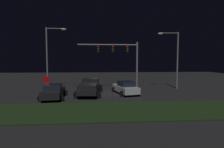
{
  "coord_description": "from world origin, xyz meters",
  "views": [
    {
      "loc": [
        -0.17,
        -21.32,
        3.83
      ],
      "look_at": [
        1.42,
        0.02,
        2.29
      ],
      "focal_mm": 28.08,
      "sensor_mm": 36.0,
      "label": 1
    }
  ],
  "objects_px": {
    "pickup_truck": "(90,86)",
    "street_lamp_left": "(51,51)",
    "car_sedan": "(125,88)",
    "street_lamp_right": "(173,53)",
    "car_sedan_far": "(54,91)",
    "stop_sign": "(46,82)",
    "traffic_signal_gantry": "(120,54)"
  },
  "relations": [
    {
      "from": "traffic_signal_gantry",
      "to": "stop_sign",
      "type": "height_order",
      "value": "traffic_signal_gantry"
    },
    {
      "from": "stop_sign",
      "to": "pickup_truck",
      "type": "bearing_deg",
      "value": 5.75
    },
    {
      "from": "traffic_signal_gantry",
      "to": "street_lamp_right",
      "type": "distance_m",
      "value": 7.46
    },
    {
      "from": "street_lamp_left",
      "to": "stop_sign",
      "type": "distance_m",
      "value": 6.21
    },
    {
      "from": "street_lamp_right",
      "to": "car_sedan",
      "type": "bearing_deg",
      "value": -154.38
    },
    {
      "from": "street_lamp_right",
      "to": "street_lamp_left",
      "type": "bearing_deg",
      "value": 177.35
    },
    {
      "from": "street_lamp_right",
      "to": "traffic_signal_gantry",
      "type": "bearing_deg",
      "value": 177.16
    },
    {
      "from": "car_sedan",
      "to": "street_lamp_right",
      "type": "xyz_separation_m",
      "value": [
        7.2,
        3.45,
        4.27
      ]
    },
    {
      "from": "traffic_signal_gantry",
      "to": "street_lamp_left",
      "type": "bearing_deg",
      "value": 177.5
    },
    {
      "from": "pickup_truck",
      "to": "stop_sign",
      "type": "distance_m",
      "value": 4.76
    },
    {
      "from": "car_sedan",
      "to": "street_lamp_left",
      "type": "height_order",
      "value": "street_lamp_left"
    },
    {
      "from": "car_sedan_far",
      "to": "traffic_signal_gantry",
      "type": "bearing_deg",
      "value": -56.4
    },
    {
      "from": "traffic_signal_gantry",
      "to": "street_lamp_right",
      "type": "bearing_deg",
      "value": -2.84
    },
    {
      "from": "car_sedan",
      "to": "car_sedan_far",
      "type": "distance_m",
      "value": 8.05
    },
    {
      "from": "car_sedan",
      "to": "traffic_signal_gantry",
      "type": "relative_size",
      "value": 0.56
    },
    {
      "from": "stop_sign",
      "to": "traffic_signal_gantry",
      "type": "bearing_deg",
      "value": 27.52
    },
    {
      "from": "car_sedan_far",
      "to": "street_lamp_left",
      "type": "distance_m",
      "value": 7.92
    },
    {
      "from": "street_lamp_right",
      "to": "stop_sign",
      "type": "relative_size",
      "value": 3.53
    },
    {
      "from": "street_lamp_left",
      "to": "street_lamp_right",
      "type": "relative_size",
      "value": 1.07
    },
    {
      "from": "pickup_truck",
      "to": "street_lamp_left",
      "type": "height_order",
      "value": "street_lamp_left"
    },
    {
      "from": "street_lamp_left",
      "to": "street_lamp_right",
      "type": "distance_m",
      "value": 16.85
    },
    {
      "from": "car_sedan",
      "to": "street_lamp_right",
      "type": "relative_size",
      "value": 0.6
    },
    {
      "from": "pickup_truck",
      "to": "car_sedan_far",
      "type": "height_order",
      "value": "pickup_truck"
    },
    {
      "from": "traffic_signal_gantry",
      "to": "stop_sign",
      "type": "distance_m",
      "value": 10.3
    },
    {
      "from": "pickup_truck",
      "to": "car_sedan",
      "type": "distance_m",
      "value": 4.2
    },
    {
      "from": "car_sedan",
      "to": "car_sedan_far",
      "type": "bearing_deg",
      "value": 91.46
    },
    {
      "from": "stop_sign",
      "to": "street_lamp_left",
      "type": "bearing_deg",
      "value": 98.46
    },
    {
      "from": "street_lamp_left",
      "to": "street_lamp_right",
      "type": "height_order",
      "value": "street_lamp_left"
    },
    {
      "from": "pickup_truck",
      "to": "street_lamp_left",
      "type": "xyz_separation_m",
      "value": [
        -5.44,
        4.44,
        4.29
      ]
    },
    {
      "from": "car_sedan",
      "to": "street_lamp_right",
      "type": "height_order",
      "value": "street_lamp_right"
    },
    {
      "from": "car_sedan",
      "to": "stop_sign",
      "type": "bearing_deg",
      "value": 81.52
    },
    {
      "from": "car_sedan",
      "to": "stop_sign",
      "type": "height_order",
      "value": "stop_sign"
    }
  ]
}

